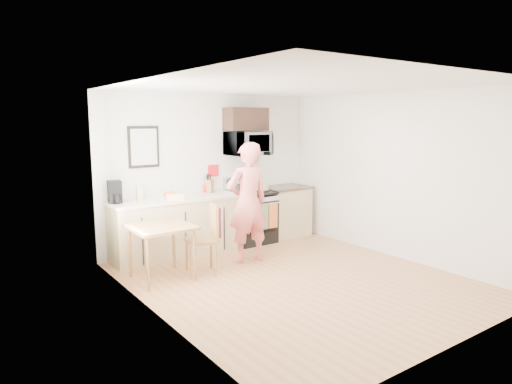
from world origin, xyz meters
TOP-DOWN VIEW (x-y plane):
  - floor at (0.00, 0.00)m, footprint 4.60×4.60m
  - back_wall at (0.00, 2.30)m, footprint 4.00×0.04m
  - front_wall at (0.00, -2.30)m, footprint 4.00×0.04m
  - left_wall at (-2.00, 0.00)m, footprint 0.04×4.60m
  - right_wall at (2.00, 0.00)m, footprint 0.04×4.60m
  - ceiling at (0.00, 0.00)m, footprint 4.00×4.60m
  - window at (-1.96, 0.80)m, footprint 0.06×1.40m
  - cabinet_left at (-0.80, 2.00)m, footprint 2.10×0.60m
  - countertop_left at (-0.80, 2.00)m, footprint 2.14×0.64m
  - cabinet_right at (1.43, 2.00)m, footprint 0.84×0.60m
  - countertop_right at (1.43, 2.00)m, footprint 0.88×0.64m
  - range at (0.63, 1.98)m, footprint 0.76×0.70m
  - microwave at (0.63, 2.08)m, footprint 0.76×0.51m
  - upper_cabinet at (0.63, 2.12)m, footprint 0.76×0.35m
  - wall_art at (-1.20, 2.28)m, footprint 0.50×0.04m
  - wall_trivet at (0.05, 2.28)m, footprint 0.20×0.02m
  - person at (-0.05, 1.08)m, footprint 0.71×0.50m
  - dining_table at (-1.46, 1.11)m, footprint 0.80×0.80m
  - chair at (-0.79, 0.95)m, footprint 0.57×0.54m
  - knife_block at (-0.10, 2.18)m, footprint 0.15×0.17m
  - utensil_crock at (-0.13, 2.22)m, footprint 0.11×0.11m
  - fruit_bowl at (-0.87, 2.07)m, footprint 0.28×0.28m
  - milk_carton at (-1.35, 2.13)m, footprint 0.10×0.10m
  - coffee_maker at (-1.73, 2.13)m, footprint 0.22×0.29m
  - bread_bag at (-0.89, 1.84)m, footprint 0.29×0.21m
  - cake at (0.83, 1.92)m, footprint 0.29×0.29m
  - kettle at (0.35, 2.20)m, footprint 0.18×0.18m
  - pot at (0.47, 1.79)m, footprint 0.19×0.33m

SIDE VIEW (x-z plane):
  - floor at x=0.00m, z-range 0.00..0.00m
  - range at x=0.63m, z-range -0.14..1.02m
  - cabinet_left at x=-0.80m, z-range 0.00..0.90m
  - cabinet_right at x=1.43m, z-range 0.00..0.90m
  - chair at x=-0.79m, z-range 0.14..1.14m
  - dining_table at x=-1.46m, z-range 0.29..1.04m
  - countertop_left at x=-0.80m, z-range 0.90..0.94m
  - countertop_right at x=1.43m, z-range 0.90..0.94m
  - person at x=-0.05m, z-range 0.00..1.84m
  - cake at x=0.83m, z-range 0.92..1.02m
  - pot at x=0.47m, z-range 0.93..1.02m
  - fruit_bowl at x=-0.87m, z-range 0.93..1.03m
  - bread_bag at x=-0.89m, z-range 0.94..1.04m
  - kettle at x=0.35m, z-range 0.91..1.14m
  - knife_block at x=-0.10m, z-range 0.94..1.16m
  - milk_carton at x=-1.35m, z-range 0.94..1.18m
  - utensil_crock at x=-0.13m, z-range 0.91..1.23m
  - coffee_maker at x=-1.73m, z-range 0.93..1.26m
  - back_wall at x=0.00m, z-range 0.00..2.60m
  - front_wall at x=0.00m, z-range 0.00..2.60m
  - left_wall at x=-2.00m, z-range 0.00..2.60m
  - right_wall at x=2.00m, z-range 0.00..2.60m
  - wall_trivet at x=0.05m, z-range 1.20..1.40m
  - window at x=-1.96m, z-range 0.80..2.30m
  - wall_art at x=-1.20m, z-range 1.43..2.08m
  - microwave at x=0.63m, z-range 1.55..1.97m
  - upper_cabinet at x=0.63m, z-range 1.98..2.38m
  - ceiling at x=0.00m, z-range 2.58..2.62m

